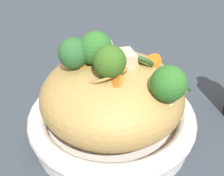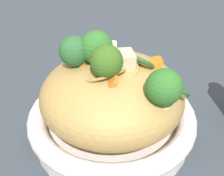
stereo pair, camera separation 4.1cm
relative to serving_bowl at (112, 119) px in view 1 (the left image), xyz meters
name	(u,v)px [view 1 (the left image)]	position (x,y,z in m)	size (l,w,h in m)	color
ground_plane	(112,132)	(0.00, 0.00, -0.03)	(3.00, 3.00, 0.00)	#343D46
serving_bowl	(112,119)	(0.00, 0.00, 0.00)	(0.27, 0.27, 0.05)	white
noodle_heap	(112,94)	(0.00, 0.00, 0.05)	(0.23, 0.23, 0.12)	#AE8C4B
broccoli_florets	(112,62)	(-0.02, 0.01, 0.12)	(0.17, 0.14, 0.08)	#95B271
carrot_coins	(112,63)	(0.00, 0.00, 0.10)	(0.11, 0.13, 0.03)	orange
zucchini_slices	(144,68)	(-0.02, -0.04, 0.10)	(0.16, 0.11, 0.06)	beige
chicken_chunks	(118,57)	(0.01, -0.01, 0.11)	(0.10, 0.04, 0.03)	beige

